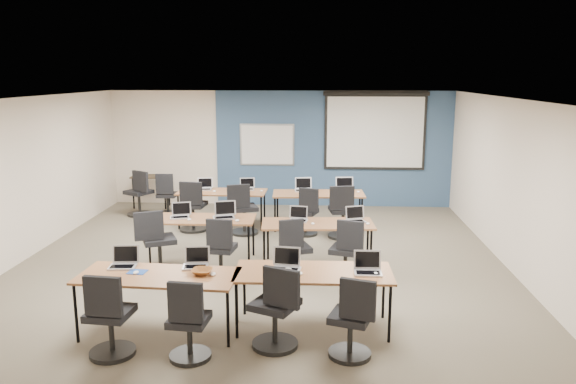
# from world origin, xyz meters

# --- Properties ---
(floor) EXTENTS (8.00, 9.00, 0.02)m
(floor) POSITION_xyz_m (0.00, 0.00, 0.00)
(floor) COLOR #6B6354
(floor) RESTS_ON ground
(ceiling) EXTENTS (8.00, 9.00, 0.02)m
(ceiling) POSITION_xyz_m (0.00, 0.00, 2.70)
(ceiling) COLOR white
(ceiling) RESTS_ON ground
(wall_back) EXTENTS (8.00, 0.04, 2.70)m
(wall_back) POSITION_xyz_m (0.00, 4.50, 1.35)
(wall_back) COLOR beige
(wall_back) RESTS_ON ground
(wall_front) EXTENTS (8.00, 0.04, 2.70)m
(wall_front) POSITION_xyz_m (0.00, -4.50, 1.35)
(wall_front) COLOR beige
(wall_front) RESTS_ON ground
(wall_left) EXTENTS (0.04, 9.00, 2.70)m
(wall_left) POSITION_xyz_m (-4.00, 0.00, 1.35)
(wall_left) COLOR beige
(wall_left) RESTS_ON ground
(wall_right) EXTENTS (0.04, 9.00, 2.70)m
(wall_right) POSITION_xyz_m (4.00, 0.00, 1.35)
(wall_right) COLOR beige
(wall_right) RESTS_ON ground
(blue_accent_panel) EXTENTS (5.50, 0.04, 2.70)m
(blue_accent_panel) POSITION_xyz_m (1.25, 4.47, 1.35)
(blue_accent_panel) COLOR #3D5977
(blue_accent_panel) RESTS_ON wall_back
(whiteboard) EXTENTS (1.28, 0.03, 0.98)m
(whiteboard) POSITION_xyz_m (-0.30, 4.43, 1.45)
(whiteboard) COLOR #97A2AC
(whiteboard) RESTS_ON wall_back
(projector_screen) EXTENTS (2.40, 0.10, 1.82)m
(projector_screen) POSITION_xyz_m (2.20, 4.41, 1.89)
(projector_screen) COLOR black
(projector_screen) RESTS_ON wall_back
(training_table_front_left) EXTENTS (1.89, 0.79, 0.73)m
(training_table_front_left) POSITION_xyz_m (-0.95, -2.38, 0.69)
(training_table_front_left) COLOR olive
(training_table_front_left) RESTS_ON floor
(training_table_front_right) EXTENTS (1.91, 0.79, 0.73)m
(training_table_front_right) POSITION_xyz_m (0.89, -2.15, 0.69)
(training_table_front_right) COLOR #A25D2F
(training_table_front_right) RESTS_ON floor
(training_table_mid_left) EXTENTS (1.75, 0.73, 0.73)m
(training_table_mid_left) POSITION_xyz_m (-0.99, 0.31, 0.68)
(training_table_mid_left) COLOR #956441
(training_table_mid_left) RESTS_ON floor
(training_table_mid_right) EXTENTS (1.79, 0.75, 0.73)m
(training_table_mid_right) POSITION_xyz_m (0.93, 0.11, 0.68)
(training_table_mid_right) COLOR #AA7243
(training_table_mid_right) RESTS_ON floor
(training_table_back_left) EXTENTS (1.79, 0.75, 0.73)m
(training_table_back_left) POSITION_xyz_m (-1.04, 2.49, 0.68)
(training_table_back_left) COLOR brown
(training_table_back_left) RESTS_ON floor
(training_table_back_right) EXTENTS (1.83, 0.76, 0.73)m
(training_table_back_right) POSITION_xyz_m (0.93, 2.43, 0.69)
(training_table_back_right) COLOR olive
(training_table_back_right) RESTS_ON floor
(laptop_0) EXTENTS (0.32, 0.28, 0.25)m
(laptop_0) POSITION_xyz_m (-1.46, -2.11, 0.79)
(laptop_0) COLOR silver
(laptop_0) RESTS_ON training_table_front_left
(mouse_0) EXTENTS (0.08, 0.11, 0.04)m
(mouse_0) POSITION_xyz_m (-1.23, -2.36, 0.74)
(mouse_0) COLOR white
(mouse_0) RESTS_ON training_table_front_left
(task_chair_0) EXTENTS (0.51, 0.51, 0.99)m
(task_chair_0) POSITION_xyz_m (-1.32, -3.02, 0.41)
(task_chair_0) COLOR black
(task_chair_0) RESTS_ON floor
(laptop_1) EXTENTS (0.31, 0.26, 0.23)m
(laptop_1) POSITION_xyz_m (-0.56, -2.06, 0.79)
(laptop_1) COLOR #B3B3BF
(laptop_1) RESTS_ON training_table_front_left
(mouse_1) EXTENTS (0.09, 0.12, 0.04)m
(mouse_1) POSITION_xyz_m (-0.30, -2.35, 0.74)
(mouse_1) COLOR white
(mouse_1) RESTS_ON training_table_front_left
(task_chair_1) EXTENTS (0.47, 0.47, 0.95)m
(task_chair_1) POSITION_xyz_m (-0.44, -3.05, 0.39)
(task_chair_1) COLOR black
(task_chair_1) RESTS_ON floor
(laptop_2) EXTENTS (0.34, 0.29, 0.26)m
(laptop_2) POSITION_xyz_m (0.56, -2.10, 0.79)
(laptop_2) COLOR silver
(laptop_2) RESTS_ON training_table_front_right
(mouse_2) EXTENTS (0.09, 0.11, 0.04)m
(mouse_2) POSITION_xyz_m (0.74, -2.27, 0.74)
(mouse_2) COLOR white
(mouse_2) RESTS_ON training_table_front_right
(task_chair_2) EXTENTS (0.57, 0.53, 1.01)m
(task_chair_2) POSITION_xyz_m (0.49, -2.72, 0.42)
(task_chair_2) COLOR black
(task_chair_2) RESTS_ON floor
(laptop_3) EXTENTS (0.33, 0.28, 0.25)m
(laptop_3) POSITION_xyz_m (1.55, -2.15, 0.79)
(laptop_3) COLOR silver
(laptop_3) RESTS_ON training_table_front_right
(mouse_3) EXTENTS (0.07, 0.11, 0.04)m
(mouse_3) POSITION_xyz_m (1.64, -2.23, 0.74)
(mouse_3) COLOR white
(mouse_3) RESTS_ON training_table_front_right
(task_chair_3) EXTENTS (0.49, 0.48, 0.96)m
(task_chair_3) POSITION_xyz_m (1.33, -2.90, 0.40)
(task_chair_3) COLOR black
(task_chair_3) RESTS_ON floor
(laptop_4) EXTENTS (0.32, 0.27, 0.24)m
(laptop_4) POSITION_xyz_m (-1.36, 0.34, 0.79)
(laptop_4) COLOR silver
(laptop_4) RESTS_ON training_table_mid_left
(mouse_4) EXTENTS (0.07, 0.10, 0.04)m
(mouse_4) POSITION_xyz_m (-1.17, 0.15, 0.74)
(mouse_4) COLOR white
(mouse_4) RESTS_ON training_table_mid_left
(task_chair_4) EXTENTS (0.59, 0.55, 1.02)m
(task_chair_4) POSITION_xyz_m (-1.58, -0.33, 0.42)
(task_chair_4) COLOR black
(task_chair_4) RESTS_ON floor
(laptop_5) EXTENTS (0.35, 0.30, 0.27)m
(laptop_5) POSITION_xyz_m (-0.63, 0.37, 0.80)
(laptop_5) COLOR #ABAAB6
(laptop_5) RESTS_ON training_table_mid_left
(mouse_5) EXTENTS (0.09, 0.12, 0.04)m
(mouse_5) POSITION_xyz_m (-0.38, 0.14, 0.74)
(mouse_5) COLOR white
(mouse_5) RESTS_ON training_table_mid_left
(task_chair_5) EXTENTS (0.49, 0.49, 0.97)m
(task_chair_5) POSITION_xyz_m (-0.54, -0.54, 0.40)
(task_chair_5) COLOR black
(task_chair_5) RESTS_ON floor
(laptop_6) EXTENTS (0.30, 0.25, 0.23)m
(laptop_6) POSITION_xyz_m (0.61, 0.24, 0.79)
(laptop_6) COLOR silver
(laptop_6) RESTS_ON training_table_mid_right
(mouse_6) EXTENTS (0.06, 0.09, 0.03)m
(mouse_6) POSITION_xyz_m (0.85, 0.03, 0.74)
(mouse_6) COLOR white
(mouse_6) RESTS_ON training_table_mid_right
(task_chair_6) EXTENTS (0.49, 0.47, 0.95)m
(task_chair_6) POSITION_xyz_m (0.59, -0.42, 0.39)
(task_chair_6) COLOR black
(task_chair_6) RESTS_ON floor
(laptop_7) EXTENTS (0.31, 0.27, 0.24)m
(laptop_7) POSITION_xyz_m (1.53, 0.25, 0.79)
(laptop_7) COLOR #BCBCBC
(laptop_7) RESTS_ON training_table_mid_right
(mouse_7) EXTENTS (0.08, 0.11, 0.03)m
(mouse_7) POSITION_xyz_m (1.73, 0.07, 0.74)
(mouse_7) COLOR white
(mouse_7) RESTS_ON training_table_mid_right
(task_chair_7) EXTENTS (0.50, 0.49, 0.97)m
(task_chair_7) POSITION_xyz_m (1.37, -0.51, 0.40)
(task_chair_7) COLOR black
(task_chair_7) RESTS_ON floor
(laptop_8) EXTENTS (0.31, 0.26, 0.24)m
(laptop_8) POSITION_xyz_m (-1.44, 2.64, 0.79)
(laptop_8) COLOR #B3B4BB
(laptop_8) RESTS_ON training_table_back_left
(mouse_8) EXTENTS (0.09, 0.11, 0.04)m
(mouse_8) POSITION_xyz_m (-1.18, 2.42, 0.74)
(mouse_8) COLOR white
(mouse_8) RESTS_ON training_table_back_left
(task_chair_8) EXTENTS (0.55, 0.55, 1.03)m
(task_chair_8) POSITION_xyz_m (-1.56, 2.06, 0.43)
(task_chair_8) COLOR black
(task_chair_8) RESTS_ON floor
(laptop_9) EXTENTS (0.30, 0.26, 0.23)m
(laptop_9) POSITION_xyz_m (-0.56, 2.70, 0.79)
(laptop_9) COLOR silver
(laptop_9) RESTS_ON training_table_back_left
(mouse_9) EXTENTS (0.08, 0.10, 0.03)m
(mouse_9) POSITION_xyz_m (-0.24, 2.52, 0.74)
(mouse_9) COLOR white
(mouse_9) RESTS_ON training_table_back_left
(task_chair_9) EXTENTS (0.56, 0.54, 1.02)m
(task_chair_9) POSITION_xyz_m (-0.54, 1.90, 0.42)
(task_chair_9) COLOR black
(task_chair_9) RESTS_ON floor
(laptop_10) EXTENTS (0.34, 0.29, 0.26)m
(laptop_10) POSITION_xyz_m (0.61, 2.67, 0.79)
(laptop_10) COLOR #ACACB4
(laptop_10) RESTS_ON training_table_back_right
(mouse_10) EXTENTS (0.07, 0.10, 0.03)m
(mouse_10) POSITION_xyz_m (0.76, 2.52, 0.74)
(mouse_10) COLOR white
(mouse_10) RESTS_ON training_table_back_right
(task_chair_10) EXTENTS (0.49, 0.47, 0.96)m
(task_chair_10) POSITION_xyz_m (0.70, 1.90, 0.39)
(task_chair_10) COLOR black
(task_chair_10) RESTS_ON floor
(laptop_11) EXTENTS (0.36, 0.31, 0.27)m
(laptop_11) POSITION_xyz_m (1.46, 2.69, 0.80)
(laptop_11) COLOR #ACACB3
(laptop_11) RESTS_ON training_table_back_right
(mouse_11) EXTENTS (0.07, 0.11, 0.04)m
(mouse_11) POSITION_xyz_m (1.73, 2.54, 0.74)
(mouse_11) COLOR white
(mouse_11) RESTS_ON training_table_back_right
(task_chair_11) EXTENTS (0.57, 0.57, 1.04)m
(task_chair_11) POSITION_xyz_m (1.39, 1.76, 0.43)
(task_chair_11) COLOR black
(task_chair_11) RESTS_ON floor
(blue_mousepad) EXTENTS (0.23, 0.20, 0.01)m
(blue_mousepad) POSITION_xyz_m (-1.23, -2.31, 0.73)
(blue_mousepad) COLOR #1C4094
(blue_mousepad) RESTS_ON training_table_front_left
(snack_bowl) EXTENTS (0.30, 0.30, 0.07)m
(snack_bowl) POSITION_xyz_m (-0.43, -2.32, 0.76)
(snack_bowl) COLOR #965939
(snack_bowl) RESTS_ON training_table_front_left
(snack_plate) EXTENTS (0.20, 0.20, 0.01)m
(snack_plate) POSITION_xyz_m (0.47, -2.35, 0.74)
(snack_plate) COLOR white
(snack_plate) RESTS_ON training_table_front_right
(coffee_cup) EXTENTS (0.08, 0.08, 0.06)m
(coffee_cup) POSITION_xyz_m (0.60, -2.32, 0.77)
(coffee_cup) COLOR white
(coffee_cup) RESTS_ON snack_plate
(utility_table) EXTENTS (0.87, 0.48, 0.75)m
(utility_table) POSITION_xyz_m (-3.00, 4.06, 0.65)
(utility_table) COLOR #312819
(utility_table) RESTS_ON floor
(spare_chair_a) EXTENTS (0.47, 0.47, 0.95)m
(spare_chair_a) POSITION_xyz_m (-2.43, 3.31, 0.39)
(spare_chair_a) COLOR black
(spare_chair_a) RESTS_ON floor
(spare_chair_b) EXTENTS (0.61, 0.55, 1.03)m
(spare_chair_b) POSITION_xyz_m (-3.01, 3.22, 0.43)
(spare_chair_b) COLOR black
(spare_chair_b) RESTS_ON floor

